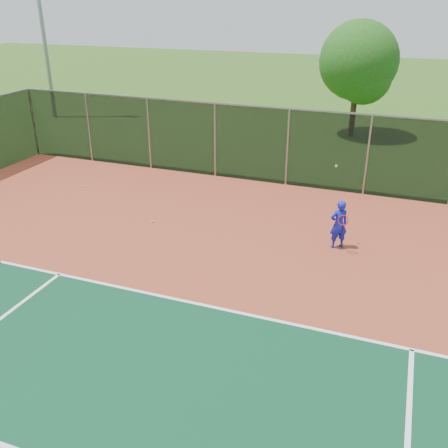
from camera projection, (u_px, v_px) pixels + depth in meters
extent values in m
plane|color=#2A5017|center=(285.00, 430.00, 8.66)|extent=(120.00, 120.00, 0.00)
cube|color=#9B3F27|center=(309.00, 358.00, 10.36)|extent=(30.00, 20.00, 0.02)
cube|color=white|center=(412.00, 350.00, 10.57)|extent=(22.00, 0.10, 0.00)
cube|color=black|center=(367.00, 156.00, 18.24)|extent=(30.00, 0.04, 3.00)
cube|color=gray|center=(373.00, 115.00, 17.61)|extent=(30.00, 0.06, 0.06)
imported|color=#131CB6|center=(339.00, 224.00, 14.59)|extent=(0.65, 0.59, 1.49)
cylinder|color=black|center=(343.00, 228.00, 14.33)|extent=(0.03, 0.15, 0.27)
torus|color=#A51414|center=(343.00, 220.00, 14.12)|extent=(0.30, 0.13, 0.29)
sphere|color=#D2E41A|center=(336.00, 166.00, 14.03)|extent=(0.07, 0.07, 0.07)
sphere|color=#D2E41A|center=(152.00, 222.00, 16.47)|extent=(0.07, 0.07, 0.07)
sphere|color=#D2E41A|center=(82.00, 186.00, 19.53)|extent=(0.07, 0.07, 0.07)
sphere|color=#D2E41A|center=(340.00, 213.00, 17.15)|extent=(0.07, 0.07, 0.07)
cylinder|color=gray|center=(40.00, 7.00, 28.23)|extent=(0.24, 0.24, 12.53)
cylinder|color=#332212|center=(353.00, 115.00, 26.30)|extent=(0.30, 0.30, 2.24)
sphere|color=#1A4C14|center=(359.00, 61.00, 25.15)|extent=(3.98, 3.98, 3.98)
sphere|color=#1A4C14|center=(364.00, 77.00, 25.08)|extent=(2.74, 2.74, 2.74)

